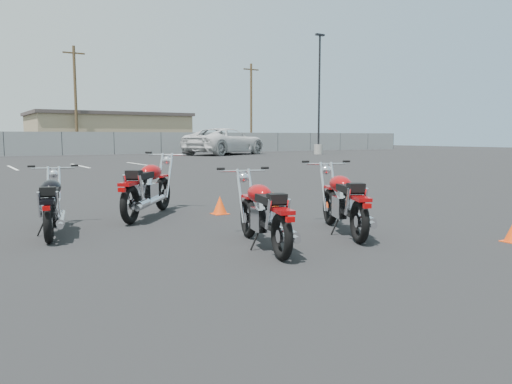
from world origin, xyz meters
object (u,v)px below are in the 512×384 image
motorcycle_rear_red (264,213)px  white_van (225,134)px  motorcycle_third_red (344,202)px  motorcycle_second_black (52,204)px  motorcycle_front_red (148,188)px

motorcycle_rear_red → white_van: size_ratio=0.23×
motorcycle_third_red → white_van: (13.90, 29.58, 1.17)m
motorcycle_second_black → motorcycle_third_red: bearing=-30.7°
motorcycle_front_red → motorcycle_rear_red: 3.26m
white_van → motorcycle_second_black: bearing=123.1°
motorcycle_second_black → motorcycle_third_red: size_ratio=0.96×
motorcycle_third_red → white_van: white_van is taller
motorcycle_third_red → white_van: 32.70m
motorcycle_second_black → white_van: (17.62, 27.37, 1.20)m
motorcycle_second_black → white_van: size_ratio=0.23×
motorcycle_front_red → white_van: bearing=59.2°
motorcycle_third_red → motorcycle_rear_red: motorcycle_third_red is taller
motorcycle_rear_red → white_van: (15.44, 29.78, 1.20)m
motorcycle_front_red → motorcycle_second_black: bearing=-154.9°
motorcycle_second_black → white_van: 32.58m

